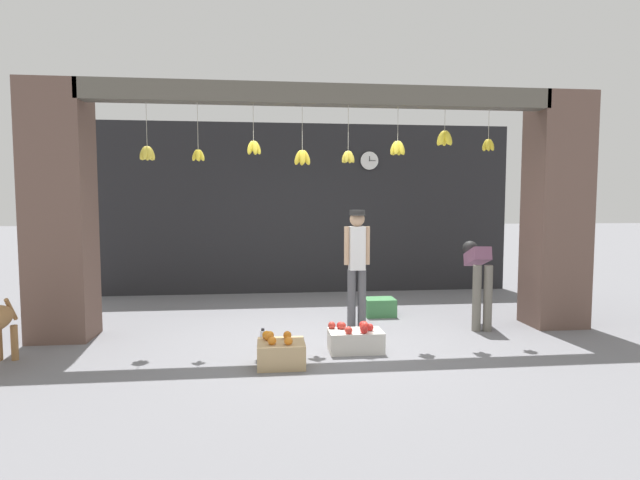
# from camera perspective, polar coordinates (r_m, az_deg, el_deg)

# --- Properties ---
(ground_plane) EXTENTS (60.00, 60.00, 0.00)m
(ground_plane) POSITION_cam_1_polar(r_m,az_deg,el_deg) (6.21, 0.46, -11.07)
(ground_plane) COLOR slate
(shop_back_wall) EXTENTS (7.58, 0.12, 3.05)m
(shop_back_wall) POSITION_cam_1_polar(r_m,az_deg,el_deg) (9.07, -1.79, 3.58)
(shop_back_wall) COLOR #232326
(shop_back_wall) RESTS_ON ground_plane
(shop_pillar_left) EXTENTS (0.70, 0.60, 3.05)m
(shop_pillar_left) POSITION_cam_1_polar(r_m,az_deg,el_deg) (6.71, -27.60, 2.80)
(shop_pillar_left) COLOR brown
(shop_pillar_left) RESTS_ON ground_plane
(shop_pillar_right) EXTENTS (0.70, 0.60, 3.05)m
(shop_pillar_right) POSITION_cam_1_polar(r_m,az_deg,el_deg) (7.32, 25.40, 2.97)
(shop_pillar_right) COLOR brown
(shop_pillar_right) RESTS_ON ground_plane
(storefront_awning) EXTENTS (5.68, 0.29, 0.97)m
(storefront_awning) POSITION_cam_1_polar(r_m,az_deg,el_deg) (6.22, 0.41, 15.76)
(storefront_awning) COLOR #5B564C
(shopkeeper) EXTENTS (0.34, 0.25, 1.55)m
(shopkeeper) POSITION_cam_1_polar(r_m,az_deg,el_deg) (6.58, 4.24, -2.23)
(shopkeeper) COLOR #56565B
(shopkeeper) RESTS_ON ground_plane
(worker_stooping) EXTENTS (0.33, 0.84, 1.11)m
(worker_stooping) POSITION_cam_1_polar(r_m,az_deg,el_deg) (6.92, 17.60, -3.41)
(worker_stooping) COLOR #6B665B
(worker_stooping) RESTS_ON ground_plane
(fruit_crate_oranges) EXTENTS (0.48, 0.41, 0.33)m
(fruit_crate_oranges) POSITION_cam_1_polar(r_m,az_deg,el_deg) (5.18, -4.52, -12.70)
(fruit_crate_oranges) COLOR tan
(fruit_crate_oranges) RESTS_ON ground_plane
(fruit_crate_apples) EXTENTS (0.59, 0.35, 0.31)m
(fruit_crate_apples) POSITION_cam_1_polar(r_m,az_deg,el_deg) (5.64, 4.07, -11.28)
(fruit_crate_apples) COLOR silver
(fruit_crate_apples) RESTS_ON ground_plane
(produce_box_green) EXTENTS (0.43, 0.35, 0.26)m
(produce_box_green) POSITION_cam_1_polar(r_m,az_deg,el_deg) (7.36, 6.83, -7.62)
(produce_box_green) COLOR #42844C
(produce_box_green) RESTS_ON ground_plane
(water_bottle) EXTENTS (0.07, 0.07, 0.25)m
(water_bottle) POSITION_cam_1_polar(r_m,az_deg,el_deg) (5.71, -6.55, -11.29)
(water_bottle) COLOR silver
(water_bottle) RESTS_ON ground_plane
(wall_clock) EXTENTS (0.35, 0.03, 0.35)m
(wall_clock) POSITION_cam_1_polar(r_m,az_deg,el_deg) (9.19, 5.66, 9.01)
(wall_clock) COLOR black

